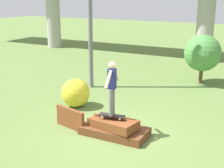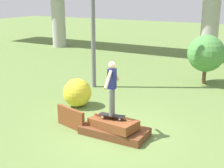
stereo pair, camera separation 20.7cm
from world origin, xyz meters
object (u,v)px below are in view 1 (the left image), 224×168
at_px(skater, 112,85).
at_px(bush_yellow_flowering, 76,93).
at_px(skateboard, 112,115).
at_px(tree_behind_left, 203,53).

bearing_deg(skater, bush_yellow_flowering, 146.30).
height_order(skateboard, bush_yellow_flowering, bush_yellow_flowering).
xyz_separation_m(skateboard, bush_yellow_flowering, (-2.47, 1.65, -0.12)).
distance_m(skater, tree_behind_left, 7.34).
bearing_deg(tree_behind_left, skater, -98.72).
xyz_separation_m(skateboard, skater, (-0.00, 0.00, 0.98)).
xyz_separation_m(tree_behind_left, bush_yellow_flowering, (-3.58, -5.61, -0.96)).
bearing_deg(bush_yellow_flowering, skateboard, -33.70).
bearing_deg(tree_behind_left, bush_yellow_flowering, -122.56).
distance_m(skateboard, bush_yellow_flowering, 2.97).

